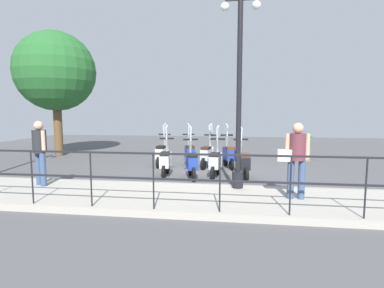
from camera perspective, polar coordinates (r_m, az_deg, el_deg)
The scene contains 16 objects.
ground_plane at distance 9.74m, azimuth 2.77°, elevation -5.44°, with size 28.00×28.00×0.00m, color #4C4C4F.
promenade_walkway at distance 6.68m, azimuth 0.32°, elevation -10.26°, with size 2.20×20.00×0.15m.
fence_railing at distance 5.47m, azimuth -1.13°, elevation -5.12°, with size 0.04×16.03×1.07m.
lamp_post_near at distance 7.11m, azimuth 8.94°, elevation 8.35°, with size 0.26×0.90×4.69m.
pedestrian_with_bag at distance 6.54m, azimuth 19.19°, elevation -1.96°, with size 0.33×0.65×1.59m.
pedestrian_distant at distance 8.19m, azimuth -27.02°, elevation -0.70°, with size 0.44×0.44×1.59m.
tree_large at distance 14.62m, azimuth -24.58°, elevation 12.40°, with size 3.42×3.42×5.41m.
potted_palm at distance 12.82m, azimuth 20.45°, elevation -0.99°, with size 1.06×0.66×1.05m.
scooter_near_0 at distance 8.94m, azimuth 9.63°, elevation -3.43°, with size 1.22×0.49×1.54m.
scooter_near_1 at distance 8.97m, azimuth 4.53°, elevation -3.33°, with size 1.23×0.45×1.54m.
scooter_near_2 at distance 8.81m, azimuth -0.06°, elevation -3.49°, with size 1.21×0.53×1.54m.
scooter_near_3 at distance 9.14m, azimuth -5.05°, elevation -3.15°, with size 1.23×0.44×1.54m.
scooter_far_0 at distance 10.52m, azimuth 6.98°, elevation -1.94°, with size 1.21×0.53×1.54m.
scooter_far_1 at distance 10.49m, azimuth 2.97°, elevation -1.92°, with size 1.21×0.52×1.54m.
scooter_far_2 at distance 10.79m, azimuth -0.45°, elevation -1.69°, with size 1.20×0.54×1.54m.
scooter_far_3 at distance 10.80m, azimuth -5.67°, elevation -1.71°, with size 1.23×0.44×1.54m.
Camera 1 is at (-9.50, -0.84, 1.97)m, focal length 28.00 mm.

